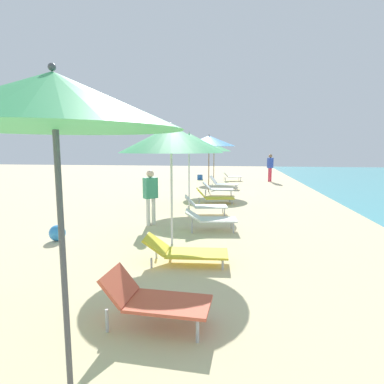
{
  "coord_description": "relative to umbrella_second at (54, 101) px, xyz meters",
  "views": [
    {
      "loc": [
        1.83,
        1.68,
        2.11
      ],
      "look_at": [
        0.97,
        7.71,
        1.26
      ],
      "focal_mm": 29.44,
      "sensor_mm": 36.0,
      "label": 1
    }
  ],
  "objects": [
    {
      "name": "umbrella_second",
      "position": [
        0.0,
        0.0,
        0.0
      ],
      "size": [
        2.0,
        2.0,
        2.75
      ],
      "color": "#4C4C51",
      "rests_on": "ground"
    },
    {
      "name": "lounger_second_shoreside",
      "position": [
        0.45,
        1.12,
        -2.13
      ],
      "size": [
        1.28,
        0.64,
        0.65
      ],
      "rotation": [
        0.0,
        0.0,
        -0.05
      ],
      "color": "#D8593F",
      "rests_on": "ground"
    },
    {
      "name": "umbrella_third",
      "position": [
        0.0,
        4.36,
        -0.16
      ],
      "size": [
        2.25,
        2.25,
        2.65
      ],
      "color": "silver",
      "rests_on": "ground"
    },
    {
      "name": "lounger_third_shoreside",
      "position": [
        0.75,
        5.61,
        -2.14
      ],
      "size": [
        1.38,
        0.74,
        0.54
      ],
      "rotation": [
        0.0,
        0.0,
        0.12
      ],
      "color": "white",
      "rests_on": "ground"
    },
    {
      "name": "lounger_third_inland",
      "position": [
        0.48,
        3.19,
        -2.22
      ],
      "size": [
        1.57,
        0.7,
        0.52
      ],
      "rotation": [
        0.0,
        0.0,
        0.07
      ],
      "color": "yellow",
      "rests_on": "ground"
    },
    {
      "name": "umbrella_fourth",
      "position": [
        -0.28,
        8.73,
        -0.14
      ],
      "size": [
        2.47,
        2.47,
        2.7
      ],
      "color": "silver",
      "rests_on": "ground"
    },
    {
      "name": "lounger_fourth_shoreside",
      "position": [
        0.55,
        9.69,
        -2.2
      ],
      "size": [
        1.52,
        0.86,
        0.59
      ],
      "rotation": [
        0.0,
        0.0,
        0.19
      ],
      "color": "yellow",
      "rests_on": "ground"
    },
    {
      "name": "lounger_fourth_inland",
      "position": [
        0.4,
        7.64,
        -2.16
      ],
      "size": [
        1.44,
        0.83,
        0.61
      ],
      "rotation": [
        0.0,
        0.0,
        0.16
      ],
      "color": "white",
      "rests_on": "ground"
    },
    {
      "name": "umbrella_fifth",
      "position": [
        0.04,
        13.01,
        0.01
      ],
      "size": [
        2.55,
        2.55,
        2.79
      ],
      "color": "olive",
      "rests_on": "ground"
    },
    {
      "name": "lounger_fifth_shoreside",
      "position": [
        0.69,
        14.1,
        -2.14
      ],
      "size": [
        1.53,
        0.75,
        0.7
      ],
      "rotation": [
        0.0,
        0.0,
        -0.11
      ],
      "color": "white",
      "rests_on": "ground"
    },
    {
      "name": "lounger_fifth_inland",
      "position": [
        0.53,
        11.99,
        -2.16
      ],
      "size": [
        1.42,
        0.63,
        0.6
      ],
      "rotation": [
        0.0,
        0.0,
        0.04
      ],
      "color": "white",
      "rests_on": "ground"
    },
    {
      "name": "umbrella_farthest",
      "position": [
        -0.03,
        17.48,
        -0.3
      ],
      "size": [
        2.16,
        2.16,
        2.46
      ],
      "color": "olive",
      "rests_on": "ground"
    },
    {
      "name": "lounger_farthest_shoreside",
      "position": [
        1.08,
        18.49,
        -2.16
      ],
      "size": [
        1.32,
        0.9,
        0.59
      ],
      "rotation": [
        0.0,
        0.0,
        0.22
      ],
      "color": "white",
      "rests_on": "ground"
    },
    {
      "name": "person_walking_mid",
      "position": [
        3.52,
        18.4,
        -1.39
      ],
      "size": [
        0.41,
        0.41,
        1.76
      ],
      "rotation": [
        0.0,
        0.0,
        5.45
      ],
      "color": "#D8334C",
      "rests_on": "ground"
    },
    {
      "name": "person_walking_far",
      "position": [
        -0.93,
        5.98,
        -1.55
      ],
      "size": [
        0.41,
        0.41,
        1.53
      ],
      "rotation": [
        0.0,
        0.0,
        2.34
      ],
      "color": "silver",
      "rests_on": "ground"
    },
    {
      "name": "beach_ball",
      "position": [
        -2.66,
        4.21,
        -2.28
      ],
      "size": [
        0.37,
        0.37,
        0.37
      ],
      "primitive_type": "sphere",
      "color": "#338CD8",
      "rests_on": "ground"
    },
    {
      "name": "cooler_box",
      "position": [
        -1.1,
        19.11,
        -2.27
      ],
      "size": [
        0.36,
        0.47,
        0.39
      ],
      "color": "#2659B2",
      "rests_on": "ground"
    }
  ]
}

